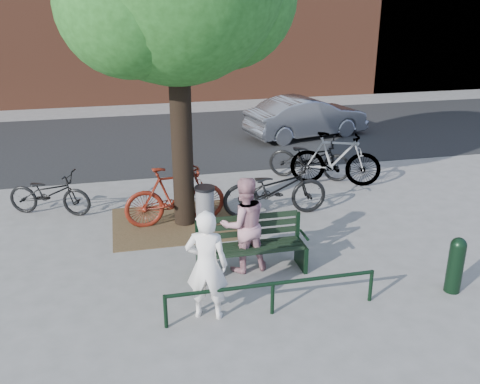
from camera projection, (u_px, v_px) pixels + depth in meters
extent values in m
plane|color=gray|center=(252.00, 272.00, 8.70)|extent=(90.00, 90.00, 0.00)
cube|color=brown|center=(175.00, 223.00, 10.49)|extent=(2.40, 2.00, 0.02)
cube|color=black|center=(184.00, 138.00, 16.43)|extent=(40.00, 7.00, 0.01)
cube|color=black|center=(200.00, 266.00, 8.44)|extent=(0.06, 0.52, 0.45)
cube|color=black|center=(197.00, 234.00, 8.49)|extent=(0.06, 0.06, 0.44)
cylinder|color=black|center=(201.00, 246.00, 8.20)|extent=(0.04, 0.36, 0.04)
cube|color=black|center=(301.00, 255.00, 8.79)|extent=(0.06, 0.52, 0.45)
cube|color=black|center=(298.00, 224.00, 8.84)|extent=(0.06, 0.06, 0.44)
cylinder|color=black|center=(304.00, 235.00, 8.56)|extent=(0.04, 0.36, 0.04)
cube|color=black|center=(252.00, 248.00, 8.54)|extent=(1.64, 0.46, 0.04)
cube|color=black|center=(248.00, 225.00, 8.64)|extent=(1.64, 0.03, 0.47)
cylinder|color=black|center=(166.00, 312.00, 7.20)|extent=(0.06, 0.06, 0.50)
cylinder|color=black|center=(272.00, 298.00, 7.51)|extent=(0.06, 0.06, 0.50)
cylinder|color=black|center=(371.00, 286.00, 7.83)|extent=(0.06, 0.06, 0.50)
cylinder|color=black|center=(273.00, 284.00, 7.43)|extent=(3.00, 0.06, 0.06)
cylinder|color=black|center=(181.00, 129.00, 9.85)|extent=(0.40, 0.40, 3.80)
sphere|color=#1D4C17|center=(129.00, 3.00, 8.54)|extent=(2.40, 2.40, 2.40)
imported|color=white|center=(207.00, 265.00, 7.27)|extent=(0.68, 0.55, 1.61)
imported|color=#B37B84|center=(244.00, 225.00, 8.53)|extent=(0.83, 0.68, 1.59)
cylinder|color=black|center=(455.00, 268.00, 8.03)|extent=(0.24, 0.24, 0.77)
sphere|color=black|center=(459.00, 245.00, 7.89)|extent=(0.24, 0.24, 0.24)
cylinder|color=gray|center=(205.00, 208.00, 10.30)|extent=(0.35, 0.35, 0.74)
cylinder|color=black|center=(205.00, 188.00, 10.15)|extent=(0.39, 0.39, 0.05)
imported|color=black|center=(49.00, 193.00, 10.78)|extent=(1.82, 1.16, 0.91)
imported|color=#61190D|center=(175.00, 196.00, 10.28)|extent=(2.01, 0.74, 1.18)
imported|color=black|center=(275.00, 189.00, 10.72)|extent=(2.15, 0.80, 1.12)
imported|color=gray|center=(336.00, 159.00, 12.37)|extent=(2.15, 1.35, 1.25)
imported|color=black|center=(310.00, 158.00, 12.80)|extent=(2.07, 1.56, 1.04)
imported|color=slate|center=(306.00, 117.00, 16.40)|extent=(3.98, 2.14, 1.25)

